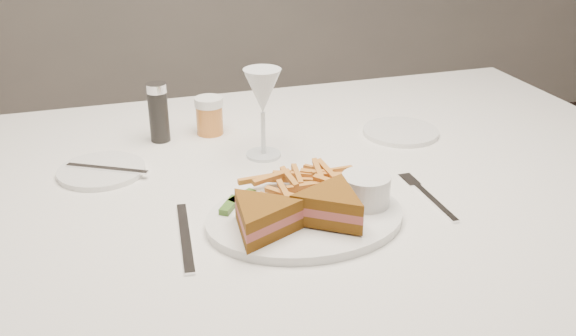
{
  "coord_description": "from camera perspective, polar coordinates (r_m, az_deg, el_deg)",
  "views": [
    {
      "loc": [
        -0.55,
        -0.61,
        1.26
      ],
      "look_at": [
        -0.31,
        0.35,
        0.8
      ],
      "focal_mm": 40.0,
      "sensor_mm": 36.0,
      "label": 1
    }
  ],
  "objects": [
    {
      "name": "chair_far",
      "position": [
        2.18,
        -4.85,
        -1.24
      ],
      "size": [
        0.71,
        0.68,
        0.6
      ],
      "primitive_type": "imported",
      "rotation": [
        0.0,
        0.0,
        3.42
      ],
      "color": "#47352B",
      "rests_on": "ground"
    },
    {
      "name": "table_setting",
      "position": [
        1.09,
        -0.31,
        -0.73
      ],
      "size": [
        0.78,
        0.6,
        0.18
      ],
      "color": "white",
      "rests_on": "table"
    }
  ]
}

